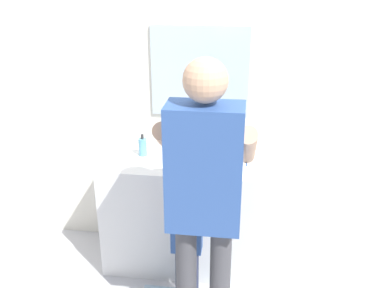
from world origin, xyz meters
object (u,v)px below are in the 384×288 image
Objects in this scene: child_toddler at (187,234)px; adult_parent at (204,185)px; soap_bottle at (143,147)px; toothbrush_cup at (241,158)px.

child_toddler is 0.50× the size of adult_parent.
child_toddler is at bearing -49.08° from soap_bottle.
child_toddler is (-0.33, -0.38, -0.40)m from toothbrush_cup.
toothbrush_cup is 1.25× the size of soap_bottle.
toothbrush_cup is 0.72m from adult_parent.
adult_parent is (-0.18, -0.68, 0.13)m from toothbrush_cup.
toothbrush_cup is 0.12× the size of adult_parent.
soap_bottle is at bearing 130.92° from child_toddler.
child_toddler is (0.39, -0.45, -0.42)m from soap_bottle.
toothbrush_cup is at bearing 74.85° from adult_parent.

